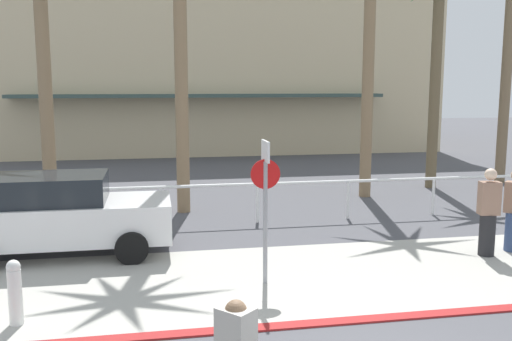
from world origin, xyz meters
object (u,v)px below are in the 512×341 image
(palm_tree_4, at_px, (438,31))
(car_white_1, at_px, (60,214))
(stop_sign_bike_lane, at_px, (265,191))
(palm_tree_5, at_px, (511,9))
(palm_tree_1, at_px, (42,15))
(pedestrian_0, at_px, (488,216))
(bollard_2, at_px, (15,292))

(palm_tree_4, height_order, car_white_1, palm_tree_4)
(stop_sign_bike_lane, bearing_deg, palm_tree_5, 40.15)
(stop_sign_bike_lane, xyz_separation_m, palm_tree_4, (7.52, 8.33, 3.59))
(stop_sign_bike_lane, bearing_deg, palm_tree_1, 125.92)
(palm_tree_4, relative_size, pedestrian_0, 3.86)
(palm_tree_1, xyz_separation_m, palm_tree_4, (12.17, 1.92, -0.03))
(bollard_2, bearing_deg, car_white_1, 88.20)
(pedestrian_0, bearing_deg, palm_tree_5, 54.95)
(palm_tree_1, relative_size, palm_tree_4, 0.96)
(stop_sign_bike_lane, bearing_deg, palm_tree_4, 47.94)
(palm_tree_4, bearing_deg, pedestrian_0, -109.70)
(palm_tree_5, relative_size, pedestrian_0, 4.51)
(palm_tree_1, height_order, palm_tree_4, palm_tree_4)
(bollard_2, height_order, car_white_1, car_white_1)
(stop_sign_bike_lane, relative_size, car_white_1, 0.58)
(palm_tree_1, distance_m, car_white_1, 5.99)
(palm_tree_5, bearing_deg, pedestrian_0, -125.05)
(bollard_2, xyz_separation_m, palm_tree_1, (-0.71, 7.48, 4.78))
(stop_sign_bike_lane, xyz_separation_m, bollard_2, (-3.94, -1.06, -1.16))
(bollard_2, relative_size, palm_tree_1, 0.15)
(palm_tree_1, bearing_deg, stop_sign_bike_lane, -54.08)
(palm_tree_4, xyz_separation_m, pedestrian_0, (-2.70, -7.55, -4.41))
(car_white_1, bearing_deg, palm_tree_4, 27.37)
(stop_sign_bike_lane, height_order, palm_tree_5, palm_tree_5)
(palm_tree_4, height_order, palm_tree_5, palm_tree_5)
(palm_tree_1, height_order, car_white_1, palm_tree_1)
(palm_tree_1, relative_size, pedestrian_0, 3.72)
(stop_sign_bike_lane, bearing_deg, car_white_1, 147.29)
(palm_tree_1, height_order, pedestrian_0, palm_tree_1)
(palm_tree_1, bearing_deg, palm_tree_5, 9.03)
(stop_sign_bike_lane, distance_m, palm_tree_5, 14.38)
(palm_tree_5, bearing_deg, car_white_1, -156.01)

